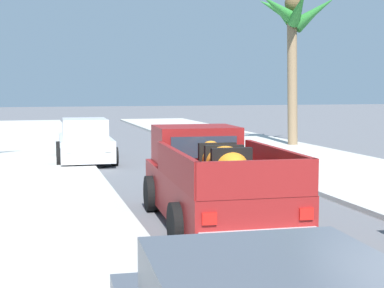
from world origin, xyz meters
name	(u,v)px	position (x,y,z in m)	size (l,w,h in m)	color
sidewalk_left	(8,179)	(-5.02, 12.00, 0.06)	(5.28, 60.00, 0.12)	beige
sidewalk_right	(329,167)	(5.02, 12.00, 0.06)	(5.28, 60.00, 0.12)	beige
curb_left	(53,178)	(-3.78, 12.00, 0.05)	(0.16, 60.00, 0.10)	silver
curb_right	(294,168)	(3.78, 12.00, 0.05)	(0.16, 60.00, 0.10)	silver
pickup_truck	(212,182)	(-0.95, 5.67, 0.81)	(2.39, 5.29, 1.80)	maroon
car_left_near	(85,142)	(-2.54, 15.84, 0.71)	(2.12, 4.30, 1.54)	silver
palm_tree_right_fore	(294,24)	(6.87, 18.76, 5.45)	(3.96, 4.20, 6.74)	#846B4C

